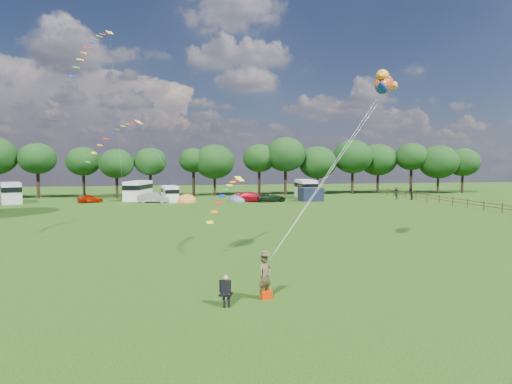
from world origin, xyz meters
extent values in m
plane|color=black|center=(0.00, 0.00, 0.00)|extent=(180.00, 180.00, 0.00)
cylinder|color=black|center=(-26.90, 55.70, 2.13)|extent=(0.49, 0.49, 4.25)
ellipsoid|color=black|center=(-26.90, 55.70, 6.45)|extent=(5.86, 5.86, 4.98)
cylinder|color=black|center=(-20.03, 56.31, 1.95)|extent=(0.47, 0.47, 3.90)
ellipsoid|color=black|center=(-20.03, 56.31, 6.00)|extent=(5.58, 5.58, 4.74)
cylinder|color=black|center=(-14.36, 53.27, 1.78)|extent=(0.44, 0.44, 3.56)
ellipsoid|color=black|center=(-14.36, 53.27, 5.64)|extent=(5.56, 5.56, 4.73)
cylinder|color=black|center=(-9.09, 54.23, 1.98)|extent=(0.47, 0.47, 3.95)
ellipsoid|color=black|center=(-9.09, 54.23, 5.95)|extent=(5.33, 5.33, 4.53)
cylinder|color=black|center=(-1.92, 56.03, 2.17)|extent=(0.50, 0.50, 4.33)
ellipsoid|color=black|center=(-1.92, 56.03, 6.19)|extent=(4.95, 4.95, 4.21)
cylinder|color=black|center=(1.70, 55.56, 1.66)|extent=(0.43, 0.43, 3.31)
ellipsoid|color=black|center=(1.70, 55.56, 5.95)|extent=(7.03, 7.03, 5.98)
cylinder|color=black|center=(9.66, 55.80, 2.18)|extent=(0.50, 0.50, 4.36)
ellipsoid|color=black|center=(9.66, 55.80, 6.56)|extent=(5.84, 5.84, 4.97)
cylinder|color=black|center=(14.25, 54.92, 2.27)|extent=(0.51, 0.51, 4.55)
ellipsoid|color=black|center=(14.25, 54.92, 7.23)|extent=(7.15, 7.15, 6.08)
cylinder|color=black|center=(20.49, 55.63, 1.61)|extent=(0.42, 0.42, 3.21)
ellipsoid|color=black|center=(20.49, 55.63, 5.80)|extent=(6.90, 6.90, 5.86)
cylinder|color=black|center=(26.98, 54.96, 2.09)|extent=(0.48, 0.48, 4.17)
ellipsoid|color=black|center=(26.98, 54.96, 6.86)|extent=(7.16, 7.16, 6.09)
cylinder|color=black|center=(32.97, 56.89, 1.83)|extent=(0.45, 0.45, 3.66)
ellipsoid|color=black|center=(32.97, 56.89, 6.31)|extent=(7.05, 7.05, 5.99)
cylinder|color=black|center=(38.41, 54.37, 2.32)|extent=(0.52, 0.52, 4.65)
ellipsoid|color=black|center=(38.41, 54.37, 6.88)|extent=(5.96, 5.96, 5.06)
cylinder|color=black|center=(43.16, 53.04, 1.59)|extent=(0.42, 0.42, 3.19)
ellipsoid|color=black|center=(43.16, 53.04, 5.89)|extent=(7.23, 7.23, 6.14)
cylinder|color=black|center=(48.55, 53.44, 1.76)|extent=(0.44, 0.44, 3.52)
ellipsoid|color=black|center=(48.55, 53.44, 5.86)|extent=(6.22, 6.22, 5.28)
cylinder|color=#472D19|center=(32.00, 24.00, 0.60)|extent=(0.12, 0.12, 1.20)
cylinder|color=#472D19|center=(32.00, 22.50, 0.55)|extent=(0.08, 3.00, 0.08)
cylinder|color=#472D19|center=(32.00, 27.00, 0.60)|extent=(0.12, 0.12, 1.20)
cylinder|color=#472D19|center=(32.00, 25.50, 0.95)|extent=(0.08, 3.00, 0.08)
cylinder|color=#472D19|center=(32.00, 25.50, 0.55)|extent=(0.08, 3.00, 0.08)
cylinder|color=#472D19|center=(32.00, 30.00, 0.60)|extent=(0.12, 0.12, 1.20)
cylinder|color=#472D19|center=(32.00, 28.50, 0.95)|extent=(0.08, 3.00, 0.08)
cylinder|color=#472D19|center=(32.00, 28.50, 0.55)|extent=(0.08, 3.00, 0.08)
cylinder|color=#472D19|center=(32.00, 33.00, 0.60)|extent=(0.12, 0.12, 1.20)
cylinder|color=#472D19|center=(32.00, 31.50, 0.95)|extent=(0.08, 3.00, 0.08)
cylinder|color=#472D19|center=(32.00, 31.50, 0.55)|extent=(0.08, 3.00, 0.08)
cylinder|color=#472D19|center=(32.00, 36.00, 0.60)|extent=(0.12, 0.12, 1.20)
cylinder|color=#472D19|center=(32.00, 34.50, 0.95)|extent=(0.08, 3.00, 0.08)
cylinder|color=#472D19|center=(32.00, 34.50, 0.55)|extent=(0.08, 3.00, 0.08)
cylinder|color=#472D19|center=(32.00, 39.00, 0.60)|extent=(0.12, 0.12, 1.20)
cylinder|color=#472D19|center=(32.00, 37.50, 0.95)|extent=(0.08, 3.00, 0.08)
cylinder|color=#472D19|center=(32.00, 37.50, 0.55)|extent=(0.08, 3.00, 0.08)
cylinder|color=#472D19|center=(32.00, 42.00, 0.60)|extent=(0.12, 0.12, 1.20)
cylinder|color=#472D19|center=(32.00, 40.50, 0.95)|extent=(0.08, 3.00, 0.08)
cylinder|color=#472D19|center=(32.00, 40.50, 0.55)|extent=(0.08, 3.00, 0.08)
cylinder|color=#472D19|center=(32.00, 45.00, 0.60)|extent=(0.12, 0.12, 1.20)
cylinder|color=#472D19|center=(32.00, 43.50, 0.95)|extent=(0.08, 3.00, 0.08)
cylinder|color=#472D19|center=(32.00, 43.50, 0.55)|extent=(0.08, 3.00, 0.08)
cylinder|color=#472D19|center=(32.00, 48.00, 0.60)|extent=(0.12, 0.12, 1.20)
cylinder|color=#472D19|center=(32.00, 46.50, 0.95)|extent=(0.08, 3.00, 0.08)
cylinder|color=#472D19|center=(32.00, 46.50, 0.55)|extent=(0.08, 3.00, 0.08)
cylinder|color=#472D19|center=(32.00, 51.00, 0.60)|extent=(0.12, 0.12, 1.20)
cylinder|color=#472D19|center=(32.00, 49.50, 0.95)|extent=(0.08, 3.00, 0.08)
cylinder|color=#472D19|center=(32.00, 49.50, 0.55)|extent=(0.08, 3.00, 0.08)
imported|color=#A31900|center=(-17.21, 46.22, 0.59)|extent=(3.79, 2.48, 1.18)
imported|color=gray|center=(-8.10, 44.31, 0.77)|extent=(4.59, 2.43, 1.54)
imported|color=#A70919|center=(6.12, 43.30, 0.73)|extent=(5.19, 3.13, 1.45)
imported|color=black|center=(8.90, 42.91, 0.62)|extent=(4.64, 2.26, 1.24)
cube|color=#B7B7B9|center=(-28.28, 47.80, 1.46)|extent=(4.45, 6.35, 2.92)
cube|color=black|center=(-28.28, 47.80, 2.06)|extent=(4.54, 6.48, 0.69)
cylinder|color=black|center=(-27.61, 46.09, 0.41)|extent=(0.88, 0.58, 0.82)
cylinder|color=black|center=(-28.95, 49.51, 0.41)|extent=(0.88, 0.58, 0.82)
cube|color=white|center=(-10.73, 49.22, 1.48)|extent=(4.14, 6.38, 2.95)
cube|color=black|center=(-10.73, 49.22, 2.08)|extent=(4.22, 6.51, 0.70)
cylinder|color=black|center=(-11.28, 47.44, 0.42)|extent=(0.88, 0.54, 0.83)
cylinder|color=black|center=(-10.18, 51.00, 0.42)|extent=(0.88, 0.54, 0.83)
cube|color=white|center=(-5.86, 45.75, 1.17)|extent=(2.69, 4.92, 2.34)
cube|color=black|center=(-5.86, 45.75, 1.64)|extent=(2.74, 5.02, 0.55)
cylinder|color=black|center=(-5.63, 44.29, 0.33)|extent=(0.69, 0.34, 0.66)
cylinder|color=black|center=(-6.09, 47.20, 0.33)|extent=(0.69, 0.34, 0.66)
cube|color=white|center=(16.08, 48.64, 1.48)|extent=(2.89, 6.06, 2.96)
cube|color=black|center=(16.08, 48.64, 2.08)|extent=(2.95, 6.19, 0.70)
cylinder|color=black|center=(15.96, 46.78, 0.42)|extent=(0.85, 0.36, 0.83)
cylinder|color=black|center=(16.20, 50.50, 0.42)|extent=(0.85, 0.36, 0.83)
ellipsoid|color=#C77126|center=(-3.47, 44.15, 0.02)|extent=(2.94, 3.38, 2.42)
cylinder|color=#C77126|center=(-3.47, 44.15, 0.04)|extent=(3.09, 3.09, 0.08)
ellipsoid|color=#515C73|center=(4.21, 44.12, 0.02)|extent=(3.01, 3.46, 2.35)
cylinder|color=#515C73|center=(4.21, 44.12, 0.04)|extent=(3.16, 3.16, 0.08)
cube|color=black|center=(15.05, 42.86, 1.01)|extent=(3.42, 2.86, 2.03)
imported|color=brown|center=(-1.31, -1.00, 0.96)|extent=(0.84, 0.75, 1.92)
cylinder|color=#99999E|center=(-3.30, -1.77, 0.22)|extent=(0.02, 0.02, 0.44)
cylinder|color=#99999E|center=(-2.88, -1.77, 0.22)|extent=(0.02, 0.02, 0.44)
cylinder|color=#99999E|center=(-3.30, -1.35, 0.22)|extent=(0.02, 0.02, 0.44)
cylinder|color=#99999E|center=(-2.88, -1.35, 0.22)|extent=(0.02, 0.02, 0.44)
cube|color=black|center=(-3.09, -1.56, 0.44)|extent=(0.64, 0.63, 0.05)
cube|color=black|center=(-3.09, -1.33, 0.72)|extent=(0.48, 0.23, 0.53)
cube|color=black|center=(-3.09, -1.52, 0.75)|extent=(0.43, 0.35, 0.56)
sphere|color=tan|center=(-3.09, -1.54, 1.14)|extent=(0.21, 0.21, 0.21)
cube|color=red|center=(-1.27, -1.06, 0.17)|extent=(0.54, 0.41, 0.35)
ellipsoid|color=#CC461A|center=(7.91, 6.45, 10.81)|extent=(2.67, 3.18, 1.77)
ellipsoid|color=gold|center=(7.91, 6.45, 10.67)|extent=(1.66, 1.98, 0.97)
cone|color=orange|center=(7.15, 5.34, 11.09)|extent=(1.25, 1.34, 0.93)
cone|color=#0F2BBF|center=(7.15, 5.34, 10.53)|extent=(1.25, 1.34, 0.93)
cone|color=#0F2BBF|center=(7.96, 6.52, 11.38)|extent=(1.02, 0.98, 0.79)
sphere|color=white|center=(8.24, 7.51, 10.98)|extent=(0.30, 0.30, 0.30)
sphere|color=black|center=(8.24, 7.59, 10.98)|extent=(0.15, 0.15, 0.15)
cube|color=yellow|center=(-11.52, 28.26, 19.24)|extent=(0.88, 0.86, 0.41)
cube|color=red|center=(-11.79, 27.77, 19.01)|extent=(0.64, 0.56, 0.12)
cube|color=orange|center=(-12.06, 27.27, 18.75)|extent=(0.64, 0.56, 0.13)
cube|color=yellow|center=(-12.33, 26.78, 18.40)|extent=(0.63, 0.56, 0.14)
cube|color=#198C1E|center=(-12.60, 26.28, 17.98)|extent=(0.63, 0.55, 0.15)
cube|color=#0C1EB2|center=(-12.87, 25.79, 17.47)|extent=(0.63, 0.55, 0.16)
cube|color=red|center=(-13.14, 25.29, 16.89)|extent=(0.62, 0.54, 0.17)
cube|color=orange|center=(-13.41, 24.80, 16.22)|extent=(0.62, 0.54, 0.18)
cube|color=yellow|center=(-13.68, 24.30, 15.48)|extent=(0.62, 0.53, 0.19)
cube|color=#198C1E|center=(-13.95, 23.81, 14.65)|extent=(0.61, 0.53, 0.19)
cube|color=#0C1EB2|center=(-14.22, 23.31, 13.75)|extent=(0.61, 0.52, 0.20)
cube|color=yellow|center=(-8.20, 20.85, 9.46)|extent=(0.73, 0.77, 0.37)
cube|color=red|center=(-8.60, 20.40, 9.35)|extent=(0.45, 0.59, 0.10)
cube|color=orange|center=(-9.01, 19.95, 9.20)|extent=(0.44, 0.59, 0.11)
cube|color=yellow|center=(-9.41, 19.50, 8.97)|extent=(0.44, 0.58, 0.12)
cube|color=#198C1E|center=(-9.82, 19.05, 8.66)|extent=(0.44, 0.58, 0.13)
cube|color=#0C1EB2|center=(-10.22, 18.60, 8.28)|extent=(0.43, 0.58, 0.14)
cube|color=red|center=(-10.63, 18.15, 7.81)|extent=(0.43, 0.58, 0.15)
cube|color=orange|center=(-11.03, 17.70, 7.26)|extent=(0.43, 0.57, 0.16)
cube|color=yellow|center=(-11.44, 17.25, 6.63)|extent=(0.42, 0.57, 0.17)
cube|color=#198C1E|center=(-11.84, 16.80, 5.92)|extent=(0.41, 0.57, 0.17)
cube|color=#FFF52C|center=(-0.46, 12.09, 4.69)|extent=(0.79, 0.77, 0.37)
cube|color=red|center=(-0.78, 11.55, 4.62)|extent=(0.56, 0.51, 0.10)
cube|color=orange|center=(-1.09, 11.01, 4.50)|extent=(0.56, 0.51, 0.11)
cube|color=yellow|center=(-1.41, 10.47, 4.31)|extent=(0.56, 0.51, 0.12)
cube|color=#198C1E|center=(-1.72, 9.93, 4.04)|extent=(0.56, 0.51, 0.13)
cube|color=#0C1EB2|center=(-2.04, 9.39, 3.69)|extent=(0.56, 0.50, 0.14)
cube|color=red|center=(-2.35, 8.85, 3.26)|extent=(0.55, 0.50, 0.15)
cube|color=orange|center=(-2.67, 8.31, 2.74)|extent=(0.55, 0.49, 0.16)
cube|color=yellow|center=(-2.98, 7.77, 2.15)|extent=(0.54, 0.49, 0.17)
imported|color=black|center=(31.09, 41.99, 0.89)|extent=(1.00, 0.97, 1.78)
imported|color=black|center=(29.38, 43.33, 0.88)|extent=(1.15, 0.55, 1.77)
camera|label=1|loc=(-5.10, -18.84, 5.94)|focal=30.00mm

